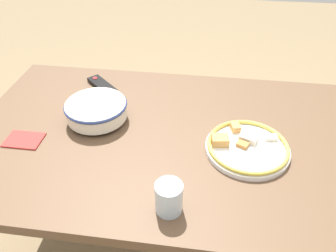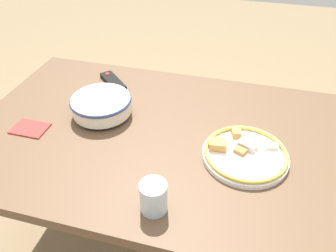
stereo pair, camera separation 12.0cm
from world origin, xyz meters
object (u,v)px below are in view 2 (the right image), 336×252
object	(u,v)px
tv_remote	(113,81)
drinking_glass	(154,197)
noodle_bowl	(101,105)
food_plate	(245,153)

from	to	relation	value
tv_remote	drinking_glass	distance (m)	0.74
noodle_bowl	food_plate	world-z (taller)	noodle_bowl
food_plate	tv_remote	bearing A→B (deg)	151.41
drinking_glass	food_plate	bearing A→B (deg)	50.55
tv_remote	drinking_glass	size ratio (longest dim) A/B	1.67
drinking_glass	tv_remote	bearing A→B (deg)	121.79
food_plate	drinking_glass	distance (m)	0.37
food_plate	tv_remote	xyz separation A→B (m)	(-0.62, 0.34, -0.01)
food_plate	drinking_glass	bearing A→B (deg)	-129.45
noodle_bowl	drinking_glass	bearing A→B (deg)	-49.39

